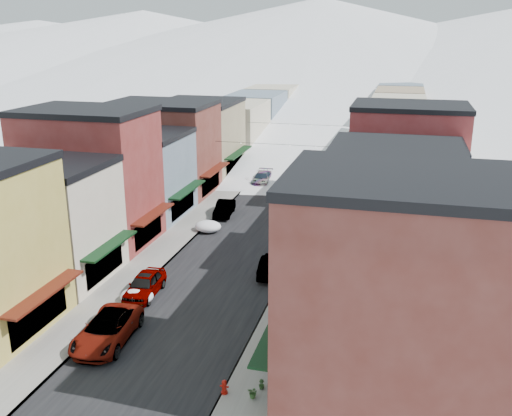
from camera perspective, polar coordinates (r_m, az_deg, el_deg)
The scene contains 39 objects.
ground at distance 33.77m, azimuth -12.57°, elevation -17.51°, with size 600.00×600.00×0.00m, color gray.
road at distance 87.50m, azimuth 5.30°, elevation 4.81°, with size 10.00×160.00×0.01m, color black.
sidewalk_left at distance 88.74m, azimuth 1.08°, elevation 5.11°, with size 3.20×160.00×0.15m, color gray.
sidewalk_right at distance 86.70m, azimuth 9.62°, elevation 4.57°, with size 3.20×160.00×0.15m, color gray.
curb_left at distance 88.40m, azimuth 2.06°, elevation 5.06°, with size 0.10×160.00×0.15m, color slate.
curb_right at distance 86.84m, azimuth 8.60°, elevation 4.64°, with size 0.10×160.00×0.15m, color slate.
bldg_l_cream at distance 47.70m, azimuth -20.42°, elevation -1.18°, with size 11.30×8.20×9.50m.
bldg_l_brick_near at distance 53.99m, azimuth -16.29°, elevation 3.00°, with size 12.30×8.20×12.50m.
bldg_l_grayblue at distance 61.39m, azimuth -11.77°, elevation 3.36°, with size 11.30×9.20×9.00m.
bldg_l_brick_far at distance 69.54m, azimuth -9.33°, elevation 5.98°, with size 13.30×9.20×11.00m.
bldg_l_tan at distance 78.37m, azimuth -5.70°, elevation 7.04°, with size 11.30×11.20×10.00m.
bldg_r_brick_near at distance 30.19m, azimuth 13.55°, elevation -8.29°, with size 12.30×9.20×12.50m.
bldg_r_green at distance 39.05m, azimuth 13.03°, elevation -4.58°, with size 11.30×9.20×9.50m.
bldg_r_blue at distance 47.38m, azimuth 13.46°, elevation -0.02°, with size 11.30×9.20×10.50m.
bldg_r_cream at distance 56.24m, azimuth 14.19°, elevation 1.89°, with size 12.30×9.20×9.00m.
bldg_r_brick_far at distance 64.70m, azimuth 14.85°, elevation 4.99°, with size 13.30×9.20×11.50m.
bldg_r_tan at distance 74.70m, azimuth 14.07°, elevation 5.89°, with size 11.30×11.20×9.50m.
distant_blocks at distance 109.20m, azimuth 7.37°, elevation 9.41°, with size 34.00×55.00×8.00m.
mountain_ridge at distance 303.31m, azimuth 8.64°, elevation 16.44°, with size 670.00×340.00×34.00m.
overhead_cables at distance 74.20m, azimuth 3.83°, elevation 7.44°, with size 16.40×15.04×0.04m.
car_white_suv at distance 38.20m, azimuth -14.68°, elevation -11.68°, with size 2.92×6.34×1.76m, color silver.
car_silver_sedan at distance 43.79m, azimuth -11.07°, elevation -7.52°, with size 2.03×5.03×1.72m, color #999BA0.
car_dark_hatch at distance 60.94m, azimuth -3.19°, elevation -0.04°, with size 1.66×4.75×1.56m, color black.
car_silver_wagon at distance 73.28m, azimuth 0.62°, elevation 3.01°, with size 2.18×5.36×1.55m, color #A7A8AF.
car_green_sedan at distance 46.49m, azimuth 1.58°, elevation -5.74°, with size 1.68×4.83×1.59m, color black.
car_gray_suv at distance 60.30m, azimuth 4.25°, elevation -0.31°, with size 1.74×4.32×1.47m, color #9EA2A7.
car_black_sedan at distance 64.77m, azimuth 5.01°, elevation 0.89°, with size 1.90×4.68×1.36m, color black.
car_lane_silver at distance 78.36m, azimuth 3.52°, elevation 3.95°, with size 1.89×4.70×1.60m, color #9C9EA4.
car_lane_white at distance 89.30m, azimuth 6.38°, elevation 5.56°, with size 2.62×5.69×1.58m, color #BBBBBD.
fire_hydrant at distance 32.50m, azimuth -3.19°, elevation -17.47°, with size 0.49×0.37×0.83m.
parking_sign at distance 38.52m, azimuth 1.95°, elevation -9.74°, with size 0.06×0.32×2.33m.
trash_can at distance 50.10m, azimuth 3.93°, elevation -4.13°, with size 0.63×0.63×1.07m.
streetlamp_near at distance 54.58m, azimuth 5.10°, elevation 0.33°, with size 0.39×0.39×4.65m.
streetlamp_far at distance 79.81m, azimuth 8.55°, elevation 5.82°, with size 0.40×0.40×4.86m.
planter_near at distance 32.16m, azimuth -0.28°, elevation -18.00°, with size 0.57×0.50×0.64m, color #38612B.
planter_far at distance 32.86m, azimuth 0.56°, elevation -17.22°, with size 0.31×0.31×0.56m, color #2C4D23.
snow_pile_near at distance 42.96m, azimuth -11.75°, elevation -8.60°, with size 2.48×2.73×1.05m.
snow_pile_mid at distance 56.33m, azimuth -4.77°, elevation -1.84°, with size 2.60×2.80×1.10m.
snow_pile_far at distance 73.49m, azimuth -0.47°, elevation 2.77°, with size 2.12×2.50×0.90m.
Camera 1 is at (13.54, -24.29, 19.16)m, focal length 40.00 mm.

